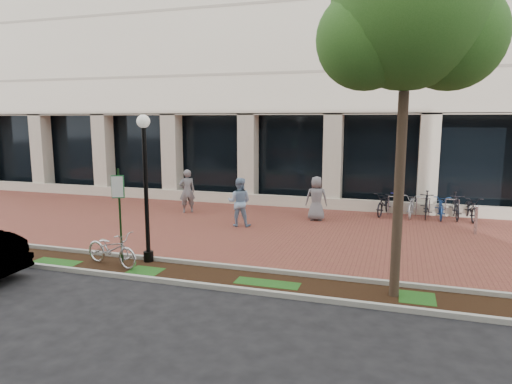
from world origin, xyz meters
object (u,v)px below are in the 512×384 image
(pedestrian_left, at_px, (187,191))
(pedestrian_mid, at_px, (239,202))
(parking_sign, at_px, (119,206))
(street_tree, at_px, (410,22))
(lamppost, at_px, (146,180))
(pedestrian_right, at_px, (316,198))
(locked_bicycle, at_px, (112,249))
(bike_rack_cluster, at_px, (426,205))
(bollard, at_px, (476,220))

(pedestrian_left, distance_m, pedestrian_mid, 3.41)
(parking_sign, height_order, street_tree, street_tree)
(parking_sign, relative_size, lamppost, 0.66)
(pedestrian_right, bearing_deg, locked_bicycle, 49.10)
(street_tree, height_order, bike_rack_cluster, street_tree)
(lamppost, height_order, pedestrian_right, lamppost)
(pedestrian_right, relative_size, bollard, 1.70)
(street_tree, bearing_deg, parking_sign, -179.52)
(street_tree, bearing_deg, pedestrian_right, 113.45)
(lamppost, height_order, bollard, lamppost)
(parking_sign, bearing_deg, pedestrian_right, 37.49)
(pedestrian_mid, height_order, bollard, pedestrian_mid)
(pedestrian_right, bearing_deg, pedestrian_mid, 25.12)
(street_tree, bearing_deg, pedestrian_left, 140.86)
(bollard, bearing_deg, street_tree, -111.10)
(locked_bicycle, xyz_separation_m, bike_rack_cluster, (8.51, 9.18, 0.02))
(street_tree, height_order, pedestrian_mid, street_tree)
(pedestrian_mid, bearing_deg, bollard, -177.66)
(locked_bicycle, bearing_deg, pedestrian_mid, -3.78)
(bollard, height_order, bike_rack_cluster, bike_rack_cluster)
(pedestrian_left, height_order, pedestrian_right, pedestrian_left)
(pedestrian_mid, bearing_deg, bike_rack_cluster, -157.76)
(pedestrian_mid, bearing_deg, pedestrian_left, -36.07)
(pedestrian_left, xyz_separation_m, bike_rack_cluster, (9.73, 2.02, -0.43))
(street_tree, height_order, locked_bicycle, street_tree)
(parking_sign, height_order, bike_rack_cluster, parking_sign)
(pedestrian_left, xyz_separation_m, bollard, (11.23, -0.41, -0.41))
(locked_bicycle, distance_m, pedestrian_mid, 5.76)
(parking_sign, distance_m, lamppost, 0.98)
(pedestrian_right, height_order, bollard, pedestrian_right)
(street_tree, relative_size, locked_bicycle, 4.21)
(pedestrian_right, distance_m, bike_rack_cluster, 4.61)
(bollard, bearing_deg, lamppost, -146.54)
(lamppost, xyz_separation_m, pedestrian_mid, (1.00, 4.84, -1.40))
(lamppost, xyz_separation_m, pedestrian_left, (-1.96, 6.53, -1.39))
(bollard, xyz_separation_m, bike_rack_cluster, (-1.50, 2.42, -0.02))
(parking_sign, height_order, pedestrian_left, parking_sign)
(lamppost, distance_m, street_tree, 7.65)
(street_tree, relative_size, bollard, 7.52)
(lamppost, xyz_separation_m, pedestrian_right, (3.58, 6.67, -1.44))
(street_tree, bearing_deg, lamppost, 175.53)
(pedestrian_right, bearing_deg, pedestrian_left, -8.79)
(pedestrian_right, bearing_deg, street_tree, 103.18)
(pedestrian_mid, relative_size, bike_rack_cluster, 0.43)
(pedestrian_right, distance_m, bollard, 5.72)
(locked_bicycle, xyz_separation_m, pedestrian_mid, (1.75, 5.47, 0.43))
(pedestrian_left, relative_size, bollard, 1.80)
(parking_sign, distance_m, locked_bicycle, 1.23)
(locked_bicycle, xyz_separation_m, bollard, (10.01, 6.76, 0.04))
(bollard, bearing_deg, pedestrian_mid, -171.19)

